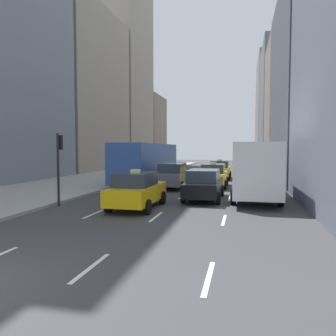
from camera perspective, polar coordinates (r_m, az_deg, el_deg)
sidewalk_left at (r=34.71m, az=-9.32°, el=-1.27°), size 8.00×66.00×0.15m
lane_markings at (r=28.39m, az=5.76°, el=-2.40°), size 5.72×56.00×0.01m
building_row_left at (r=43.14m, az=-16.42°, el=19.32°), size 6.00×68.47×34.99m
building_row_right at (r=50.04m, az=19.99°, el=12.88°), size 6.00×90.29×32.10m
taxi_lead at (r=24.44m, az=7.93°, el=-1.28°), size 2.02×4.40×1.87m
taxi_second at (r=31.24m, az=9.02°, el=-0.29°), size 2.02×4.40×1.87m
taxi_third at (r=15.67m, az=-5.44°, el=-3.82°), size 2.02×4.40×1.87m
sedan_black_near at (r=18.35m, az=6.26°, el=-2.83°), size 2.02×4.80×1.69m
sedan_silver_behind at (r=23.63m, az=0.89°, el=-1.31°), size 2.02×4.92×1.81m
city_bus at (r=27.24m, az=-3.56°, el=1.13°), size 2.80×11.61×3.25m
box_truck at (r=19.08m, az=14.98°, el=-0.14°), size 2.58×8.40×3.15m
traffic_light_pole at (r=17.01m, az=-18.47°, el=1.76°), size 0.24×0.42×3.60m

